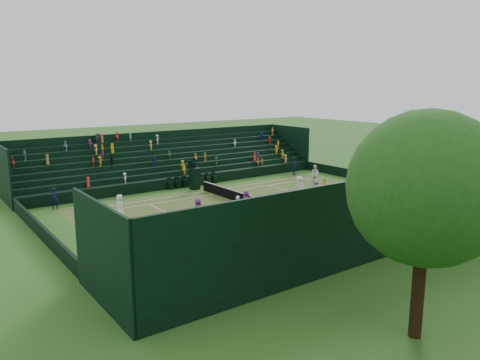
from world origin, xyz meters
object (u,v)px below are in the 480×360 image
Objects in this scene: tennis_net at (240,197)px; umpire_chair at (194,176)px; player_near_west at (120,206)px; player_far_west at (315,174)px; player_near_east at (238,207)px; player_far_east at (299,187)px.

tennis_net is 6.99m from umpire_chair.
player_far_west reaches higher than player_near_west.
umpire_chair reaches higher than player_far_west.
tennis_net is at bearing -101.17° from player_near_west.
player_far_east reaches higher than player_near_east.
player_far_west is 0.96× the size of player_far_east.
tennis_net is at bearing -98.03° from player_far_east.
umpire_chair is 10.11m from player_far_east.
umpire_chair is 1.80× the size of player_near_east.
player_far_east is (3.68, -5.62, 0.04)m from player_far_west.
umpire_chair is 1.72× the size of player_near_west.
umpire_chair is at bearing -62.77° from player_near_west.
player_near_west is at bearing 33.29° from player_near_east.
player_near_east is 0.90× the size of player_far_east.
player_near_east is at bearing -79.54° from player_far_west.
player_near_west is at bearing -100.42° from player_far_west.
umpire_chair reaches higher than player_near_east.
tennis_net is 5.73m from player_far_east.
player_far_west is at bearing -89.66° from player_near_west.
player_near_east is (3.48, -2.71, 0.33)m from tennis_net.
player_near_east is 0.94× the size of player_far_west.
player_far_west is at bearing 127.98° from player_far_east.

